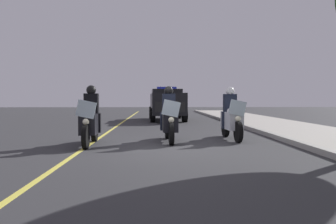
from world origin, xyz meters
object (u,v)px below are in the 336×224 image
at_px(police_motorcycle_lead_left, 90,121).
at_px(police_motorcycle_trailing, 231,118).
at_px(police_motorcycle_lead_right, 169,119).
at_px(police_suv, 167,103).

height_order(police_motorcycle_lead_left, police_motorcycle_trailing, same).
xyz_separation_m(police_motorcycle_lead_right, police_motorcycle_trailing, (-0.45, 2.04, 0.00)).
bearing_deg(police_motorcycle_lead_right, police_motorcycle_trailing, 102.50).
bearing_deg(police_motorcycle_lead_right, police_suv, 178.74).
bearing_deg(police_suv, police_motorcycle_trailing, 11.43).
distance_m(police_motorcycle_trailing, police_suv, 9.27).
relative_size(police_motorcycle_lead_left, police_motorcycle_lead_right, 1.00).
relative_size(police_motorcycle_lead_left, police_motorcycle_trailing, 1.00).
relative_size(police_motorcycle_lead_left, police_suv, 0.43).
bearing_deg(police_motorcycle_lead_right, police_motorcycle_lead_left, -74.53).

